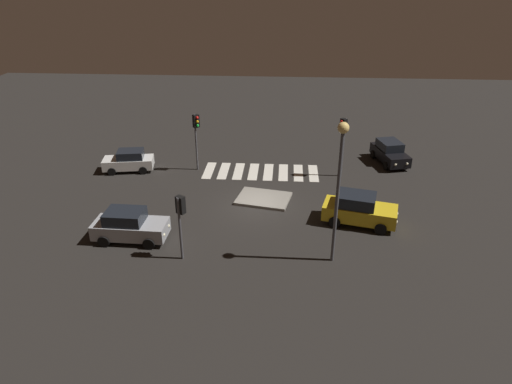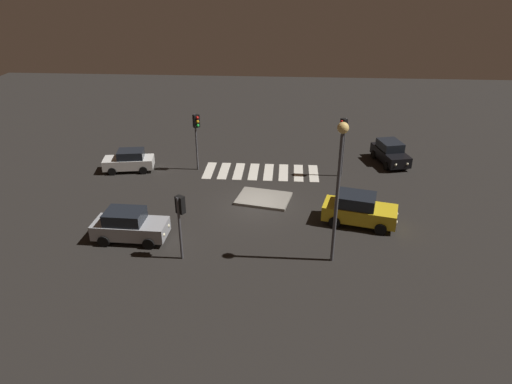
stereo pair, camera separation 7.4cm
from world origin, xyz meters
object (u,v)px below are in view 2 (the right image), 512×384
Objects in this scene: car_black at (390,153)px; car_silver at (129,226)px; car_white at (129,161)px; traffic_island at (264,199)px; car_yellow at (359,210)px; traffic_light_north at (180,212)px; traffic_light_east at (196,129)px; traffic_light_south at (343,133)px; street_lamp at (339,171)px.

car_black is 21.39m from car_silver.
traffic_island is at bearing 148.50° from car_white.
car_yellow is at bearing 155.14° from traffic_island.
traffic_light_north is (13.67, 14.41, 1.92)m from car_black.
car_yellow is at bearing 15.51° from traffic_light_east.
traffic_light_south reaches higher than car_silver.
street_lamp is (-11.45, 1.33, 4.35)m from car_silver.
car_black is 15.46m from traffic_light_east.
traffic_light_north is (-3.46, 1.59, 1.88)m from car_silver.
traffic_light_south is at bearing 170.52° from car_white.
traffic_island is 9.28m from car_silver.
car_white is 5.89m from traffic_light_east.
traffic_light_north reaches higher than traffic_island.
traffic_light_south reaches higher than car_white.
car_yellow is at bearing -114.69° from street_lamp.
traffic_light_north is at bearing -34.24° from traffic_light_east.
car_silver is (7.39, 5.55, 0.82)m from traffic_island.
car_yellow reaches higher than car_black.
street_lamp is at bearing -1.97° from traffic_light_east.
street_lamp reaches higher than traffic_light_north.
traffic_light_east is 1.21× the size of traffic_light_north.
traffic_island is 7.73m from traffic_light_south.
car_black is 10.72m from car_yellow.
car_black is 1.00× the size of car_silver.
car_silver is 10.34m from car_white.
traffic_light_south reaches higher than car_black.
traffic_island is 0.99× the size of car_white.
car_white is 0.88× the size of traffic_light_south.
traffic_light_north is (3.94, 7.14, 2.70)m from traffic_island.
car_white is (16.54, -7.03, -0.14)m from car_yellow.
car_white is 18.94m from street_lamp.
traffic_island is 0.83× the size of car_yellow.
car_black is at bearing -14.36° from traffic_light_north.
traffic_light_east is at bearing 35.72° from traffic_light_north.
street_lamp is at bearing -5.02° from car_silver.
car_white is at bearing 170.60° from car_yellow.
car_black reaches higher than car_white.
traffic_light_east reaches higher than car_yellow.
car_yellow is 1.28× the size of traffic_light_north.
car_silver is at bearing 94.43° from traffic_light_north.
traffic_light_south is (-12.90, -9.84, 2.50)m from car_silver.
car_yellow is 1.19× the size of car_white.
traffic_light_south is at bearing 46.78° from traffic_light_east.
car_white is 13.36m from traffic_light_north.
car_silver is 10.78m from traffic_light_east.
traffic_island is 0.51× the size of street_lamp.
car_black is 1.17× the size of traffic_light_north.
traffic_light_north reaches higher than car_white.
traffic_light_south is (-16.11, -0.01, 2.60)m from car_white.
traffic_light_south is 11.41m from street_lamp.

